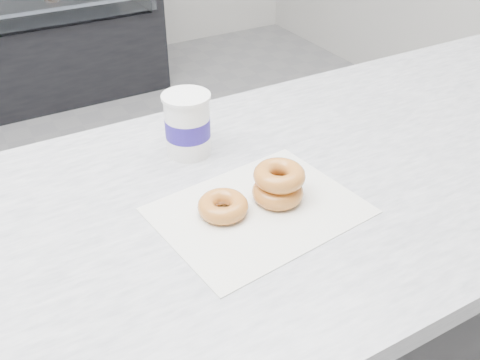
{
  "coord_description": "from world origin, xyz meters",
  "views": [
    {
      "loc": [
        -0.01,
        -1.27,
        1.47
      ],
      "look_at": [
        0.37,
        -0.61,
        0.94
      ],
      "focal_mm": 40.0,
      "sensor_mm": 36.0,
      "label": 1
    }
  ],
  "objects": [
    {
      "name": "donut_single",
      "position": [
        0.33,
        -0.63,
        0.92
      ],
      "size": [
        0.09,
        0.09,
        0.03
      ],
      "primitive_type": "torus",
      "rotation": [
        0.0,
        0.0,
        0.03
      ],
      "color": "#D28B39",
      "rests_on": "wax_paper"
    },
    {
      "name": "ground",
      "position": [
        0.0,
        0.0,
        0.0
      ],
      "size": [
        5.0,
        5.0,
        0.0
      ],
      "primitive_type": "plane",
      "color": "gray",
      "rests_on": "ground"
    },
    {
      "name": "donut_stack",
      "position": [
        0.43,
        -0.64,
        0.93
      ],
      "size": [
        0.13,
        0.13,
        0.06
      ],
      "color": "#D28B39",
      "rests_on": "wax_paper"
    },
    {
      "name": "wax_paper",
      "position": [
        0.39,
        -0.65,
        0.9
      ],
      "size": [
        0.37,
        0.3,
        0.0
      ],
      "primitive_type": "cube",
      "rotation": [
        0.0,
        0.0,
        0.11
      ],
      "color": "silver",
      "rests_on": "counter"
    },
    {
      "name": "coffee_cup",
      "position": [
        0.37,
        -0.41,
        0.97
      ],
      "size": [
        0.12,
        0.12,
        0.13
      ],
      "rotation": [
        0.0,
        0.0,
        -0.37
      ],
      "color": "white",
      "rests_on": "counter"
    }
  ]
}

